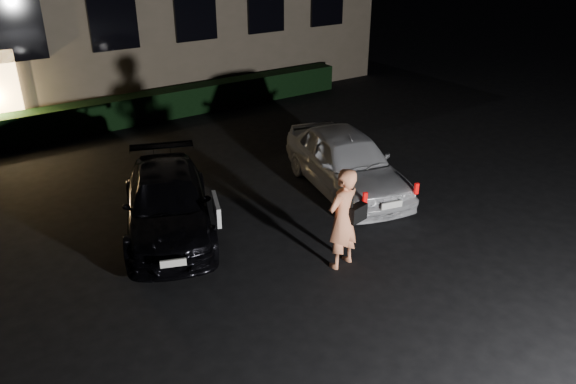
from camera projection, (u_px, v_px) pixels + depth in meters
ground at (358, 292)px, 9.25m from camera, size 80.00×80.00×0.00m
hedge at (129, 110)px, 16.87m from camera, size 15.00×0.70×0.85m
sedan at (167, 203)px, 10.90m from camera, size 2.95×4.32×1.16m
hatch at (346, 161)px, 12.56m from camera, size 2.50×4.31×1.38m
man at (343, 218)px, 9.60m from camera, size 0.83×0.57×1.85m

